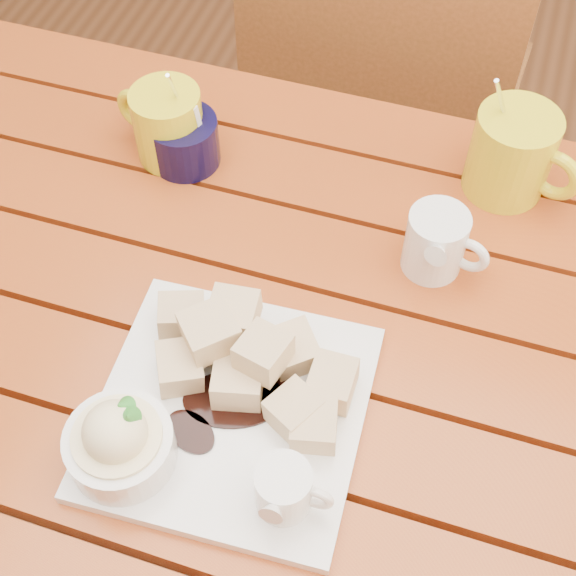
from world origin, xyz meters
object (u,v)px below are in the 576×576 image
(table, at_px, (271,369))
(dessert_plate, at_px, (210,408))
(coffee_mug_left, at_px, (167,123))
(coffee_mug_right, at_px, (514,154))
(chair_far, at_px, (383,93))

(table, distance_m, dessert_plate, 0.20)
(dessert_plate, xyz_separation_m, coffee_mug_left, (-0.19, 0.35, 0.02))
(coffee_mug_right, bearing_deg, dessert_plate, -98.33)
(dessert_plate, height_order, coffee_mug_right, coffee_mug_right)
(table, relative_size, coffee_mug_left, 8.06)
(coffee_mug_right, bearing_deg, chair_far, 141.69)
(coffee_mug_left, bearing_deg, table, -30.57)
(coffee_mug_left, bearing_deg, chair_far, 81.54)
(chair_far, bearing_deg, coffee_mug_left, 69.71)
(coffee_mug_left, xyz_separation_m, chair_far, (0.20, 0.45, -0.27))
(dessert_plate, xyz_separation_m, chair_far, (0.00, 0.80, -0.25))
(chair_far, bearing_deg, table, 94.16)
(coffee_mug_left, bearing_deg, dessert_plate, -46.18)
(dessert_plate, relative_size, coffee_mug_right, 1.67)
(table, distance_m, coffee_mug_left, 0.34)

